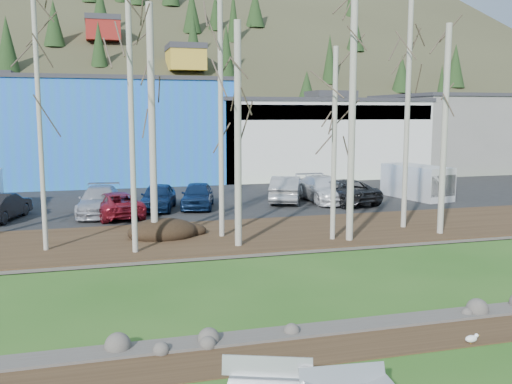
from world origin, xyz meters
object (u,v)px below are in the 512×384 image
object	(u,v)px
car_4	(198,195)
car_5	(286,189)
car_2	(115,204)
car_1	(1,206)
car_6	(342,191)
car_7	(323,189)
van_white	(419,182)
seagull	(472,338)
car_3	(100,201)
bench_intact	(272,381)
car_8	(158,197)

from	to	relation	value
car_4	car_5	world-z (taller)	car_5
car_2	car_1	bearing A→B (deg)	-16.70
car_6	car_7	size ratio (longest dim) A/B	0.99
car_4	car_7	world-z (taller)	car_7
car_2	van_white	size ratio (longest dim) A/B	0.94
seagull	car_1	xyz separation A→B (m)	(-13.33, 19.73, 0.70)
car_2	car_3	xyz separation A→B (m)	(-0.78, 0.91, 0.08)
car_3	car_4	world-z (taller)	car_3
car_4	car_1	bearing A→B (deg)	-160.21
car_5	car_7	bearing A→B (deg)	-170.06
bench_intact	car_1	size ratio (longest dim) A/B	0.42
seagull	car_6	distance (m)	20.90
bench_intact	car_8	distance (m)	22.18
car_6	car_7	xyz separation A→B (m)	(-0.83, 0.90, 0.04)
car_7	van_white	world-z (taller)	van_white
car_7	car_1	bearing A→B (deg)	-175.33
car_1	car_3	world-z (taller)	car_3
car_4	car_3	bearing A→B (deg)	-158.48
bench_intact	car_1	bearing A→B (deg)	131.14
car_3	car_4	bearing A→B (deg)	14.10
car_3	car_8	xyz separation A→B (m)	(3.18, 0.73, -0.01)
car_7	seagull	bearing A→B (deg)	-102.22
car_5	car_8	world-z (taller)	car_5
car_1	car_6	world-z (taller)	car_6
bench_intact	car_4	xyz separation A→B (m)	(2.42, 22.17, 0.43)
car_8	car_4	bearing A→B (deg)	13.83
car_1	car_3	distance (m)	4.84
car_8	seagull	bearing A→B (deg)	-61.81
car_7	car_8	size ratio (longest dim) A/B	1.25
car_1	van_white	distance (m)	24.51
car_6	van_white	bearing A→B (deg)	175.15
seagull	car_6	world-z (taller)	car_6
bench_intact	car_7	bearing A→B (deg)	86.11
bench_intact	seagull	xyz separation A→B (m)	(5.49, 1.37, -0.29)
seagull	bench_intact	bearing A→B (deg)	-157.79
bench_intact	car_2	world-z (taller)	car_2
car_4	car_7	distance (m)	7.86
seagull	van_white	world-z (taller)	van_white
car_7	van_white	bearing A→B (deg)	-2.71
car_7	car_6	bearing A→B (deg)	-46.72
bench_intact	car_6	bearing A→B (deg)	83.44
bench_intact	car_6	size ratio (longest dim) A/B	0.34
seagull	car_8	distance (m)	21.48
car_3	van_white	xyz separation A→B (m)	(19.66, 0.58, 0.30)
seagull	car_1	distance (m)	23.82
seagull	car_7	distance (m)	21.57
car_8	bench_intact	bearing A→B (deg)	-76.60
car_6	van_white	world-z (taller)	van_white
car_3	car_6	size ratio (longest dim) A/B	0.97
car_1	car_8	xyz separation A→B (m)	(8.01, 1.07, 0.02)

